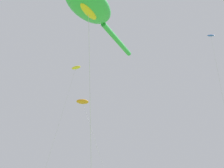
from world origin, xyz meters
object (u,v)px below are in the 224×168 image
at_px(small_kite_tiny_distant, 83,102).
at_px(small_kite_delta_white, 76,68).
at_px(big_show_kite, 91,8).
at_px(small_kite_bird_shape, 212,39).

distance_m(small_kite_tiny_distant, small_kite_delta_white, 6.16).
xyz_separation_m(big_show_kite, small_kite_tiny_distant, (3.63, 10.66, -3.35)).
height_order(small_kite_tiny_distant, small_kite_delta_white, small_kite_delta_white).
relative_size(small_kite_tiny_distant, small_kite_delta_white, 0.65).
height_order(big_show_kite, small_kite_bird_shape, small_kite_bird_shape).
distance_m(big_show_kite, small_kite_delta_white, 14.71).
xyz_separation_m(big_show_kite, small_kite_delta_white, (3.87, 14.08, 1.76)).
bearing_deg(big_show_kite, small_kite_delta_white, -144.19).
bearing_deg(small_kite_delta_white, small_kite_bird_shape, -148.03).
xyz_separation_m(small_kite_delta_white, small_kite_bird_shape, (13.60, -8.85, 3.04)).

